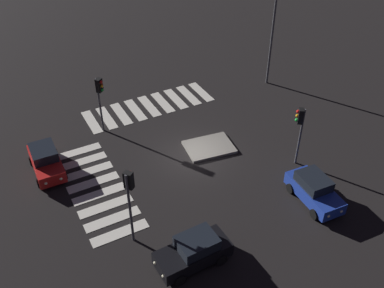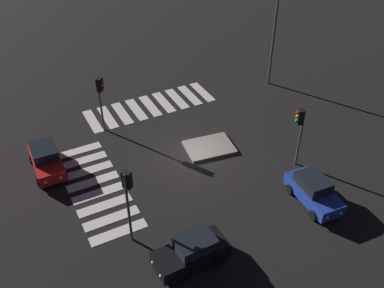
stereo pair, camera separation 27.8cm
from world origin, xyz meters
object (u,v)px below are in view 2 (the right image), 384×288
(car_blue, at_px, (313,191))
(traffic_light_east, at_px, (100,92))
(street_lamp, at_px, (275,21))
(car_red, at_px, (46,159))
(car_black, at_px, (192,251))
(traffic_island, at_px, (209,147))
(traffic_light_west, at_px, (300,124))
(traffic_light_north, at_px, (128,190))

(car_blue, xyz_separation_m, traffic_light_east, (8.34, -12.42, 2.37))
(street_lamp, bearing_deg, car_red, 8.23)
(car_red, bearing_deg, car_black, 25.25)
(traffic_island, height_order, traffic_light_west, traffic_light_west)
(street_lamp, bearing_deg, traffic_light_east, 1.12)
(car_red, height_order, traffic_light_west, traffic_light_west)
(car_blue, bearing_deg, traffic_light_east, -142.34)
(car_black, distance_m, street_lamp, 20.00)
(car_blue, relative_size, traffic_light_west, 0.94)
(car_red, height_order, car_blue, car_red)
(traffic_light_east, distance_m, street_lamp, 14.49)
(car_black, bearing_deg, car_blue, -177.48)
(traffic_light_north, height_order, traffic_light_west, traffic_light_north)
(car_red, height_order, street_lamp, street_lamp)
(traffic_light_west, height_order, street_lamp, street_lamp)
(car_black, height_order, traffic_light_east, traffic_light_east)
(traffic_island, bearing_deg, car_blue, 111.40)
(car_blue, height_order, traffic_light_west, traffic_light_west)
(car_red, xyz_separation_m, traffic_light_north, (-2.75, 7.73, 2.64))
(traffic_island, xyz_separation_m, car_black, (5.40, 7.80, 0.73))
(traffic_island, relative_size, car_red, 0.89)
(traffic_light_north, height_order, street_lamp, street_lamp)
(car_black, distance_m, car_blue, 8.24)
(traffic_light_west, bearing_deg, car_red, 8.84)
(traffic_light_north, relative_size, street_lamp, 0.57)
(car_red, xyz_separation_m, street_lamp, (-18.96, -2.74, 4.58))
(car_blue, relative_size, traffic_light_east, 0.92)
(street_lamp, bearing_deg, car_blue, 64.80)
(car_red, relative_size, car_black, 1.00)
(car_black, xyz_separation_m, traffic_light_west, (-9.42, -3.88, 2.29))
(car_blue, distance_m, traffic_light_east, 15.15)
(traffic_island, height_order, traffic_light_north, traffic_light_north)
(traffic_island, xyz_separation_m, traffic_light_west, (-4.02, 3.92, 3.02))
(car_black, xyz_separation_m, traffic_light_north, (2.03, -2.86, 2.64))
(traffic_light_north, bearing_deg, street_lamp, -5.37)
(car_blue, distance_m, street_lamp, 14.77)
(car_black, bearing_deg, street_lamp, -138.63)
(car_red, xyz_separation_m, car_blue, (-12.99, 9.96, -0.01))
(traffic_island, bearing_deg, street_lamp, -147.79)
(traffic_island, xyz_separation_m, car_red, (10.18, -2.79, 0.73))
(car_black, height_order, street_lamp, street_lamp)
(car_red, xyz_separation_m, traffic_light_east, (-4.65, -2.46, 2.36))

